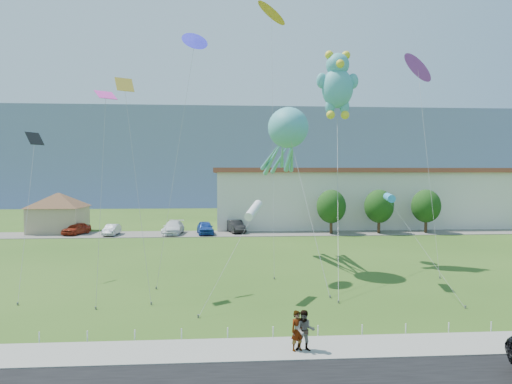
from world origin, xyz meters
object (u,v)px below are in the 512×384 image
at_px(warehouse, 422,196).
at_px(pavilion, 58,209).
at_px(parked_car_blue, 205,228).
at_px(parked_car_red, 76,228).
at_px(pedestrian_right, 305,331).
at_px(octopus_kite, 285,140).
at_px(pedestrian_left, 298,331).
at_px(teddy_bear_kite, 338,83).
at_px(parked_car_white, 173,228).
at_px(parked_car_silver, 112,230).
at_px(parked_car_black, 235,226).

bearing_deg(warehouse, pavilion, -173.16).
xyz_separation_m(pavilion, warehouse, (50.00, 6.00, 1.10)).
bearing_deg(parked_car_blue, parked_car_red, 170.11).
relative_size(pavilion, pedestrian_right, 5.62).
xyz_separation_m(parked_car_blue, octopus_kite, (7.02, -20.68, 9.03)).
height_order(pavilion, warehouse, warehouse).
xyz_separation_m(pedestrian_left, pedestrian_right, (0.30, -0.05, 0.01)).
relative_size(pedestrian_left, teddy_bear_kite, 0.09).
xyz_separation_m(warehouse, parked_car_blue, (-31.43, -9.45, -3.28)).
bearing_deg(parked_car_white, parked_car_blue, -1.94).
bearing_deg(parked_car_silver, parked_car_white, 6.78).
height_order(parked_car_silver, parked_car_blue, parked_car_blue).
xyz_separation_m(warehouse, parked_car_white, (-35.33, -9.07, -3.29)).
bearing_deg(parked_car_white, parked_car_black, 11.52).
relative_size(parked_car_white, parked_car_blue, 1.17).
height_order(pavilion, parked_car_blue, pavilion).
relative_size(pedestrian_left, parked_car_white, 0.30).
bearing_deg(parked_car_black, teddy_bear_kite, -82.44).
bearing_deg(parked_car_black, pedestrian_left, -101.42).
bearing_deg(parked_car_blue, parked_car_black, 14.15).
bearing_deg(parked_car_black, octopus_kite, -95.14).
bearing_deg(parked_car_black, pedestrian_right, -100.99).
xyz_separation_m(pedestrian_right, parked_car_silver, (-16.64, 37.49, -0.22)).
relative_size(pedestrian_right, parked_car_red, 0.39).
height_order(pavilion, parked_car_white, pavilion).
xyz_separation_m(pedestrian_left, teddy_bear_kite, (6.32, 18.89, 13.79)).
bearing_deg(parked_car_black, pavilion, 161.23).
bearing_deg(warehouse, pedestrian_left, -119.10).
xyz_separation_m(parked_car_black, teddy_bear_kite, (7.82, -20.19, 13.87)).
height_order(parked_car_blue, parked_car_black, parked_car_blue).
bearing_deg(pavilion, parked_car_red, -41.36).
relative_size(parked_car_white, parked_car_black, 1.16).
bearing_deg(warehouse, parked_car_red, -169.57).
xyz_separation_m(pavilion, parked_car_red, (3.01, -2.65, -2.24)).
distance_m(pavilion, warehouse, 50.37).
height_order(parked_car_red, parked_car_silver, parked_car_red).
xyz_separation_m(warehouse, pedestrian_left, (-26.21, -47.08, -3.22)).
bearing_deg(pedestrian_left, parked_car_white, 82.32).
bearing_deg(parked_car_red, pedestrian_right, -43.77).
distance_m(parked_car_black, octopus_kite, 24.13).
distance_m(warehouse, parked_car_black, 29.03).
distance_m(pedestrian_left, teddy_bear_kite, 24.23).
xyz_separation_m(pedestrian_right, parked_car_white, (-9.42, 38.07, -0.08)).
distance_m(parked_car_white, octopus_kite, 25.38).
distance_m(parked_car_red, teddy_bear_kite, 36.20).
bearing_deg(octopus_kite, pedestrian_left, -96.06).
distance_m(warehouse, parked_car_silver, 43.76).
relative_size(parked_car_white, octopus_kite, 0.36).
height_order(parked_car_blue, octopus_kite, octopus_kite).
height_order(parked_car_silver, teddy_bear_kite, teddy_bear_kite).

